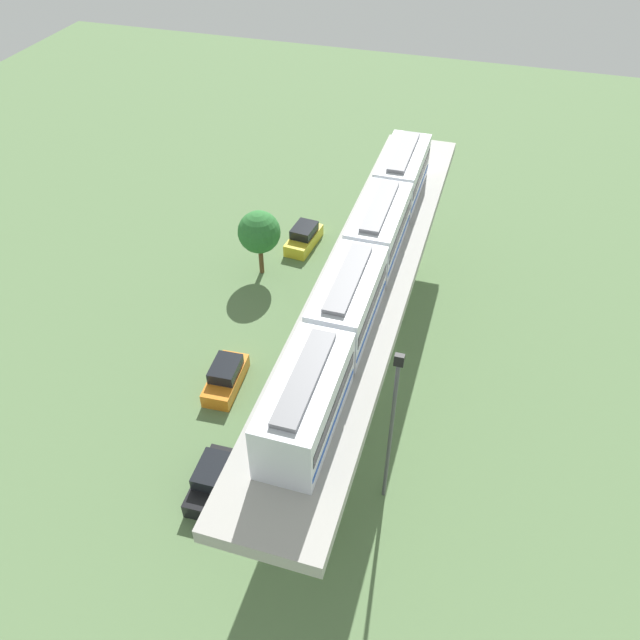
# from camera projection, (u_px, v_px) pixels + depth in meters

# --- Properties ---
(ground_plane) EXTENTS (120.00, 120.00, 0.00)m
(ground_plane) POSITION_uv_depth(u_px,v_px,m) (362.00, 369.00, 41.69)
(ground_plane) COLOR #5B7A4C
(viaduct) EXTENTS (5.20, 35.80, 8.01)m
(viaduct) POSITION_uv_depth(u_px,v_px,m) (367.00, 296.00, 37.57)
(viaduct) COLOR #A8A59E
(viaduct) RESTS_ON ground
(train) EXTENTS (2.64, 27.45, 3.24)m
(train) POSITION_uv_depth(u_px,v_px,m) (364.00, 263.00, 34.41)
(train) COLOR silver
(train) RESTS_ON viaduct
(parked_car_orange) EXTENTS (2.05, 4.30, 1.76)m
(parked_car_orange) POSITION_uv_depth(u_px,v_px,m) (226.00, 377.00, 40.13)
(parked_car_orange) COLOR orange
(parked_car_orange) RESTS_ON ground
(parked_car_yellow) EXTENTS (2.18, 4.35, 1.76)m
(parked_car_yellow) POSITION_uv_depth(u_px,v_px,m) (304.00, 237.00, 51.92)
(parked_car_yellow) COLOR yellow
(parked_car_yellow) RESTS_ON ground
(parked_car_black) EXTENTS (1.94, 4.26, 1.76)m
(parked_car_black) POSITION_uv_depth(u_px,v_px,m) (213.00, 479.00, 34.40)
(parked_car_black) COLOR black
(parked_car_black) RESTS_ON ground
(tree_near_viaduct) EXTENTS (3.21, 3.21, 5.32)m
(tree_near_viaduct) POSITION_uv_depth(u_px,v_px,m) (259.00, 232.00, 47.19)
(tree_near_viaduct) COLOR brown
(tree_near_viaduct) RESTS_ON ground
(signal_post) EXTENTS (0.44, 0.28, 10.61)m
(signal_post) POSITION_uv_depth(u_px,v_px,m) (392.00, 425.00, 30.72)
(signal_post) COLOR #4C4C51
(signal_post) RESTS_ON ground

